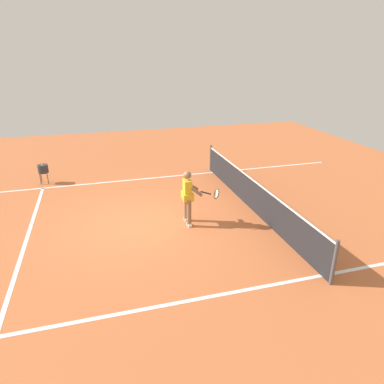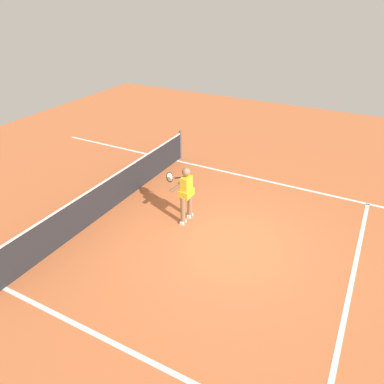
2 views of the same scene
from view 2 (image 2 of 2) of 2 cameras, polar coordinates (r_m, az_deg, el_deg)
name	(u,v)px [view 2 (image 2 of 2)]	position (r m, az deg, el deg)	size (l,w,h in m)	color
ground_plane	(231,244)	(8.98, 6.17, -8.15)	(25.11, 25.11, 0.00)	#C66638
service_line_marking	(352,282)	(8.64, 23.80, -12.76)	(7.18, 0.10, 0.01)	white
sideline_left_marking	(149,361)	(6.75, -6.80, -24.85)	(0.10, 17.32, 0.01)	white
sideline_right_marking	(274,183)	(11.90, 12.81, 1.43)	(0.10, 17.32, 0.01)	white
court_net	(112,193)	(10.32, -12.53, -0.08)	(7.86, 0.08, 1.04)	#4C4C51
tennis_player	(186,192)	(9.36, -1.02, -0.02)	(0.78, 0.92, 1.55)	#8C6647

